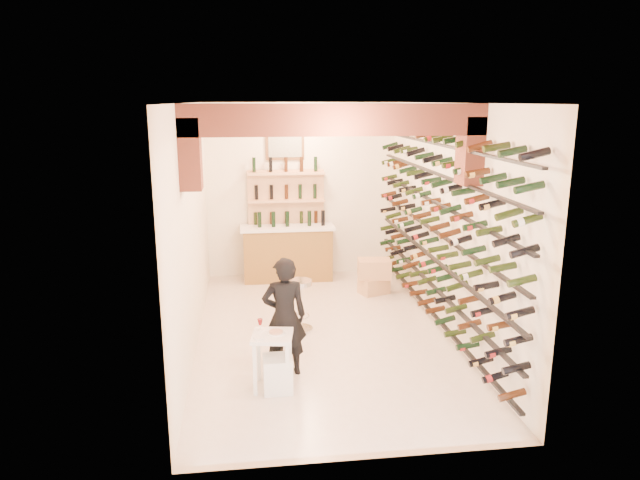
# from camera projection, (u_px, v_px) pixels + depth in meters

# --- Properties ---
(ground) EXTENTS (6.00, 6.00, 0.00)m
(ground) POSITION_uv_depth(u_px,v_px,m) (323.00, 334.00, 8.26)
(ground) COLOR beige
(ground) RESTS_ON ground
(room_shell) EXTENTS (3.52, 6.02, 3.21)m
(room_shell) POSITION_uv_depth(u_px,v_px,m) (326.00, 179.00, 7.48)
(room_shell) COLOR white
(room_shell) RESTS_ON ground
(wine_rack) EXTENTS (0.32, 5.70, 2.56)m
(wine_rack) POSITION_uv_depth(u_px,v_px,m) (432.00, 224.00, 8.08)
(wine_rack) COLOR black
(wine_rack) RESTS_ON ground
(back_counter) EXTENTS (1.70, 0.62, 1.29)m
(back_counter) POSITION_uv_depth(u_px,v_px,m) (288.00, 251.00, 10.65)
(back_counter) COLOR olive
(back_counter) RESTS_ON ground
(back_shelving) EXTENTS (1.40, 0.31, 2.73)m
(back_shelving) POSITION_uv_depth(u_px,v_px,m) (286.00, 215.00, 10.73)
(back_shelving) COLOR tan
(back_shelving) RESTS_ON ground
(tasting_table) EXTENTS (0.51, 0.51, 0.80)m
(tasting_table) POSITION_uv_depth(u_px,v_px,m) (272.00, 344.00, 6.59)
(tasting_table) COLOR white
(tasting_table) RESTS_ON ground
(white_stool) EXTENTS (0.33, 0.33, 0.41)m
(white_stool) POSITION_uv_depth(u_px,v_px,m) (278.00, 374.00, 6.60)
(white_stool) COLOR white
(white_stool) RESTS_ON ground
(person) EXTENTS (0.55, 0.38, 1.46)m
(person) POSITION_uv_depth(u_px,v_px,m) (284.00, 317.00, 6.90)
(person) COLOR black
(person) RESTS_ON ground
(chrome_barstool) EXTENTS (0.39, 0.39, 0.75)m
(chrome_barstool) POSITION_uv_depth(u_px,v_px,m) (299.00, 301.00, 8.29)
(chrome_barstool) COLOR silver
(chrome_barstool) RESTS_ON ground
(crate_lower) EXTENTS (0.56, 0.48, 0.28)m
(crate_lower) POSITION_uv_depth(u_px,v_px,m) (374.00, 285.00, 9.95)
(crate_lower) COLOR tan
(crate_lower) RESTS_ON ground
(crate_upper) EXTENTS (0.59, 0.44, 0.32)m
(crate_upper) POSITION_uv_depth(u_px,v_px,m) (374.00, 269.00, 9.88)
(crate_upper) COLOR tan
(crate_upper) RESTS_ON crate_lower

